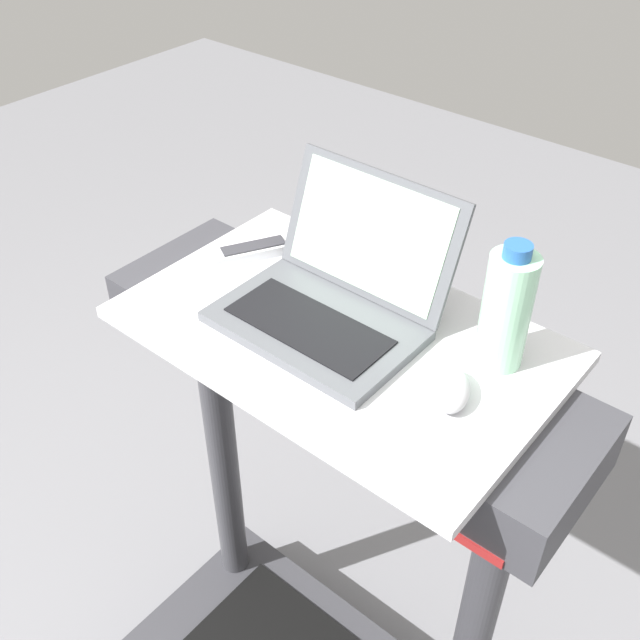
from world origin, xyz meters
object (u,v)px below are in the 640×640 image
computer_mouse (450,389)px  laptop (333,295)px  tv_remote (253,250)px  water_bottle (506,310)px

computer_mouse → laptop: bearing=142.0°
laptop → computer_mouse: bearing=-9.0°
laptop → tv_remote: 0.24m
water_bottle → computer_mouse: bearing=-96.1°
computer_mouse → water_bottle: water_bottle is taller
water_bottle → tv_remote: 0.51m
water_bottle → tv_remote: water_bottle is taller
water_bottle → tv_remote: bearing=-176.6°
water_bottle → tv_remote: (-0.50, -0.03, -0.09)m
laptop → water_bottle: size_ratio=1.55×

